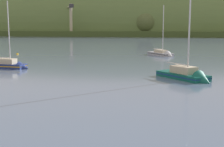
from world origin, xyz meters
name	(u,v)px	position (x,y,z in m)	size (l,w,h in m)	color
far_shoreline_hill	(96,35)	(-39.62, 218.95, 0.12)	(469.68, 71.86, 65.21)	#3C4E24
dockside_crane	(71,20)	(-47.55, 185.58, 10.05)	(8.86, 15.75, 20.04)	#4C4C51
sailboat_near_mooring	(188,77)	(13.46, 39.13, 0.26)	(7.00, 7.39, 12.88)	#0F564C
sailboat_far_left	(163,55)	(10.12, 69.40, 0.19)	(6.39, 7.63, 11.80)	#ADB2BC
sailboat_outer_reach	(10,67)	(-12.43, 44.59, 0.24)	(6.93, 2.76, 10.96)	navy
mooring_buoy_off_fishing_boat	(17,54)	(-22.45, 66.34, 0.00)	(0.57, 0.57, 0.65)	yellow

